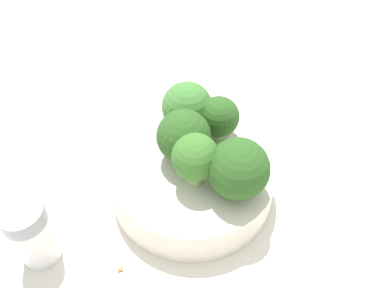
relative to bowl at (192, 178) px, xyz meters
name	(u,v)px	position (x,y,z in m)	size (l,w,h in m)	color
ground_plane	(192,190)	(0.00, 0.00, -0.02)	(3.00, 3.00, 0.00)	silver
bowl	(192,178)	(0.00, 0.00, 0.00)	(0.17, 0.17, 0.04)	silver
broccoli_floret_0	(195,158)	(0.01, -0.02, 0.05)	(0.04, 0.04, 0.06)	#8EB770
broccoli_floret_1	(184,137)	(-0.01, 0.01, 0.05)	(0.05, 0.05, 0.06)	#7A9E5B
broccoli_floret_2	(219,118)	(0.02, 0.05, 0.05)	(0.04, 0.04, 0.05)	#8EB770
broccoli_floret_3	(187,108)	(-0.02, 0.05, 0.05)	(0.05, 0.05, 0.06)	#8EB770
broccoli_floret_4	(238,169)	(0.05, -0.02, 0.05)	(0.06, 0.06, 0.06)	#84AD66
pepper_shaker	(32,234)	(-0.12, -0.11, 0.01)	(0.04, 0.04, 0.07)	silver
almond_crumb_0	(120,269)	(-0.04, -0.11, -0.02)	(0.01, 0.00, 0.01)	olive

